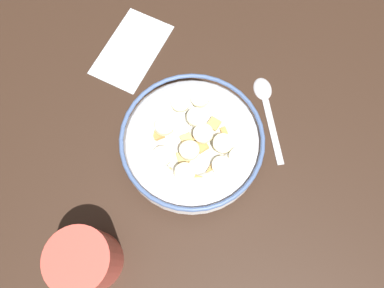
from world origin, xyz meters
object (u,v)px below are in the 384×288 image
object	(u,v)px
cereal_bowl	(192,144)
spoon	(266,100)
folded_napkin	(132,49)
coffee_mug	(86,262)

from	to	relation	value
cereal_bowl	spoon	distance (cm)	14.17
cereal_bowl	spoon	world-z (taller)	cereal_bowl
spoon	folded_napkin	world-z (taller)	spoon
coffee_mug	folded_napkin	xyz separation A→B (cm)	(-33.00, -3.03, -4.30)
cereal_bowl	folded_napkin	size ratio (longest dim) A/B	1.41
spoon	folded_napkin	bearing A→B (deg)	-102.63
coffee_mug	spoon	bearing A→B (deg)	145.09
cereal_bowl	spoon	bearing A→B (deg)	136.04
spoon	folded_napkin	distance (cm)	23.09
spoon	coffee_mug	distance (cm)	34.33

